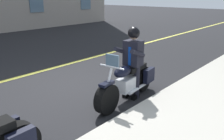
# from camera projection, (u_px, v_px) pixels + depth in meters

# --- Properties ---
(ground_plane) EXTENTS (80.00, 80.00, 0.00)m
(ground_plane) POSITION_uv_depth(u_px,v_px,m) (76.00, 88.00, 6.34)
(ground_plane) COLOR black
(lane_center_stripe) EXTENTS (60.00, 0.16, 0.01)m
(lane_center_stripe) POSITION_uv_depth(u_px,v_px,m) (37.00, 72.00, 7.60)
(lane_center_stripe) COLOR #E5DB4C
(lane_center_stripe) RESTS_ON ground_plane
(motorcycle_main) EXTENTS (2.22, 0.74, 1.26)m
(motorcycle_main) POSITION_uv_depth(u_px,v_px,m) (128.00, 82.00, 5.52)
(motorcycle_main) COLOR black
(motorcycle_main) RESTS_ON ground_plane
(rider_main) EXTENTS (0.66, 0.59, 1.74)m
(rider_main) POSITION_uv_depth(u_px,v_px,m) (133.00, 57.00, 5.49)
(rider_main) COLOR black
(rider_main) RESTS_ON ground_plane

